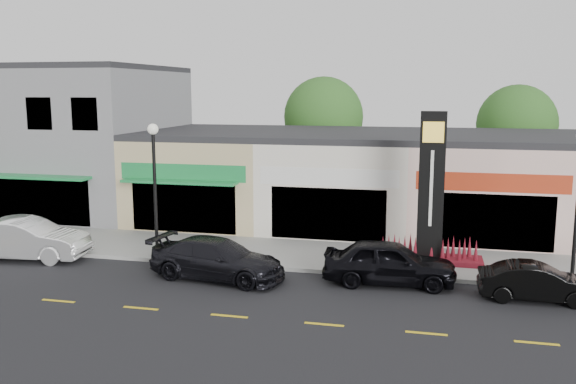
{
  "coord_description": "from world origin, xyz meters",
  "views": [
    {
      "loc": [
        2.91,
        -20.17,
        6.97
      ],
      "look_at": [
        -2.76,
        4.0,
        2.79
      ],
      "focal_mm": 38.0,
      "sensor_mm": 36.0,
      "label": 1
    }
  ],
  "objects_px": {
    "lamp_west_near": "(155,176)",
    "pylon_sign": "(430,209)",
    "car_black_conv": "(537,282)",
    "car_white_van": "(25,239)",
    "car_black_sedan": "(389,262)",
    "car_dark_sedan": "(217,259)"
  },
  "relations": [
    {
      "from": "car_black_conv",
      "to": "lamp_west_near",
      "type": "bearing_deg",
      "value": 82.55
    },
    {
      "from": "car_white_van",
      "to": "car_dark_sedan",
      "type": "height_order",
      "value": "car_white_van"
    },
    {
      "from": "car_dark_sedan",
      "to": "car_white_van",
      "type": "bearing_deg",
      "value": 94.08
    },
    {
      "from": "lamp_west_near",
      "to": "car_black_conv",
      "type": "height_order",
      "value": "lamp_west_near"
    },
    {
      "from": "pylon_sign",
      "to": "car_black_sedan",
      "type": "height_order",
      "value": "pylon_sign"
    },
    {
      "from": "pylon_sign",
      "to": "car_black_conv",
      "type": "bearing_deg",
      "value": -44.44
    },
    {
      "from": "car_black_conv",
      "to": "car_white_van",
      "type": "bearing_deg",
      "value": 88.02
    },
    {
      "from": "lamp_west_near",
      "to": "car_black_conv",
      "type": "bearing_deg",
      "value": -6.98
    },
    {
      "from": "lamp_west_near",
      "to": "pylon_sign",
      "type": "height_order",
      "value": "pylon_sign"
    },
    {
      "from": "pylon_sign",
      "to": "car_black_sedan",
      "type": "relative_size",
      "value": 1.26
    },
    {
      "from": "car_black_sedan",
      "to": "car_black_conv",
      "type": "relative_size",
      "value": 1.25
    },
    {
      "from": "pylon_sign",
      "to": "car_black_sedan",
      "type": "xyz_separation_m",
      "value": [
        -1.38,
        -2.82,
        -1.46
      ]
    },
    {
      "from": "pylon_sign",
      "to": "car_white_van",
      "type": "bearing_deg",
      "value": -169.74
    },
    {
      "from": "car_black_conv",
      "to": "car_black_sedan",
      "type": "bearing_deg",
      "value": 81.9
    },
    {
      "from": "car_white_van",
      "to": "car_black_sedan",
      "type": "distance_m",
      "value": 14.93
    },
    {
      "from": "lamp_west_near",
      "to": "car_black_sedan",
      "type": "height_order",
      "value": "lamp_west_near"
    },
    {
      "from": "pylon_sign",
      "to": "car_dark_sedan",
      "type": "xyz_separation_m",
      "value": [
        -7.65,
        -3.64,
        -1.53
      ]
    },
    {
      "from": "car_white_van",
      "to": "car_black_conv",
      "type": "bearing_deg",
      "value": -97.73
    },
    {
      "from": "lamp_west_near",
      "to": "car_white_van",
      "type": "distance_m",
      "value": 6.05
    },
    {
      "from": "pylon_sign",
      "to": "lamp_west_near",
      "type": "bearing_deg",
      "value": -171.23
    },
    {
      "from": "car_dark_sedan",
      "to": "car_black_sedan",
      "type": "relative_size",
      "value": 1.09
    },
    {
      "from": "car_white_van",
      "to": "lamp_west_near",
      "type": "bearing_deg",
      "value": -82.91
    }
  ]
}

